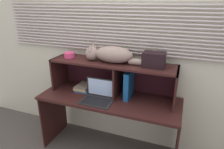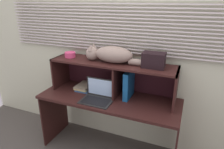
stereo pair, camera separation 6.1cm
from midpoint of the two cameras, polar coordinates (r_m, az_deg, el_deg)
name	(u,v)px [view 1 (the left image)]	position (r m, az deg, el deg)	size (l,w,h in m)	color
back_panel_with_blinds	(119,46)	(2.35, 1.18, 8.21)	(4.40, 0.08, 2.50)	beige
desk	(109,108)	(2.31, -1.68, -9.63)	(1.59, 0.57, 0.73)	#321614
hutch_shelf_unit	(114,71)	(2.25, -0.30, 1.09)	(1.43, 0.35, 0.39)	#321614
cat	(110,55)	(2.17, -1.26, 5.78)	(0.76, 0.20, 0.19)	gray
laptop	(98,96)	(2.19, -4.79, -6.25)	(0.34, 0.25, 0.22)	black
binder_upright	(129,84)	(2.21, 4.14, -2.76)	(0.06, 0.26, 0.32)	#14508C
book_stack	(84,87)	(2.46, -8.70, -3.65)	(0.18, 0.24, 0.06)	#315482
small_basket	(69,55)	(2.42, -12.90, 5.49)	(0.13, 0.13, 0.06)	#DA4072
storage_box	(154,60)	(2.05, 11.16, 4.18)	(0.23, 0.15, 0.15)	black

